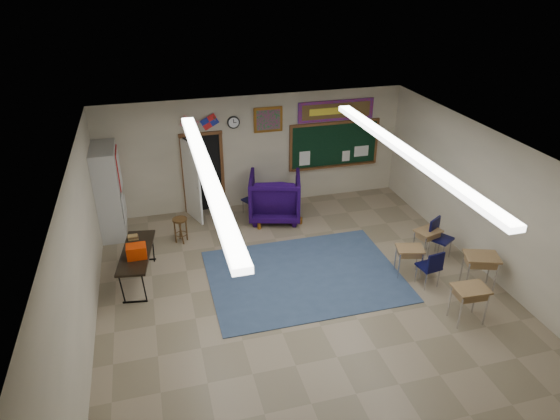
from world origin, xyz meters
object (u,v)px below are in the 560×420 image
object	(u,v)px
student_desk_front_left	(409,260)
student_desk_front_right	(427,242)
wingback_armchair	(275,196)
wooden_stool	(181,230)
folding_table	(138,265)

from	to	relation	value
student_desk_front_left	student_desk_front_right	bearing A→B (deg)	51.61
wingback_armchair	student_desk_front_right	world-z (taller)	wingback_armchair
wooden_stool	student_desk_front_right	bearing A→B (deg)	-21.65
wingback_armchair	folding_table	world-z (taller)	wingback_armchair
folding_table	student_desk_front_right	bearing A→B (deg)	2.45
student_desk_front_right	wooden_stool	distance (m)	5.68
folding_table	wingback_armchair	bearing A→B (deg)	39.08
student_desk_front_left	wooden_stool	distance (m)	5.24
folding_table	wooden_stool	size ratio (longest dim) A/B	2.93
student_desk_front_right	wooden_stool	bearing A→B (deg)	141.45
student_desk_front_right	folding_table	xyz separation A→B (m)	(-6.27, 0.70, 0.02)
wooden_stool	wingback_armchair	bearing A→B (deg)	14.12
student_desk_front_right	folding_table	bearing A→B (deg)	156.74
wingback_armchair	folding_table	distance (m)	4.00
wingback_armchair	folding_table	bearing A→B (deg)	46.03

